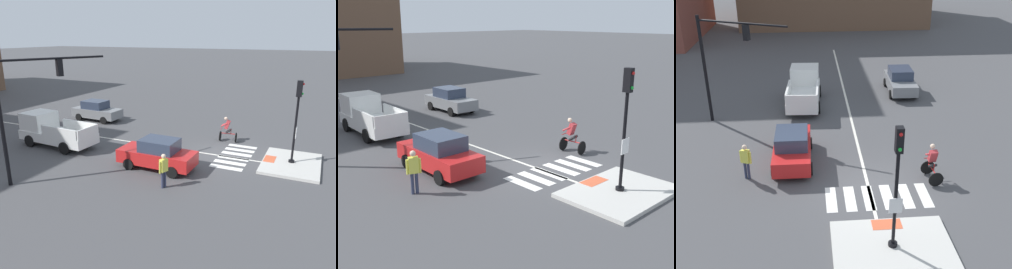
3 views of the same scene
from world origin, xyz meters
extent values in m
plane|color=#474749|center=(0.00, 0.00, 0.00)|extent=(300.00, 300.00, 0.00)
cube|color=beige|center=(0.00, -3.87, 0.07)|extent=(4.17, 3.00, 0.15)
cube|color=#DB5B38|center=(0.00, -2.73, 0.15)|extent=(1.10, 0.60, 0.01)
cylinder|color=black|center=(0.00, -3.87, 0.21)|extent=(0.32, 0.32, 0.12)
cylinder|color=black|center=(0.00, -3.87, 2.03)|extent=(0.12, 0.12, 3.52)
cube|color=white|center=(0.00, -3.95, 1.85)|extent=(0.44, 0.03, 0.56)
cube|color=black|center=(0.00, -3.87, 4.21)|extent=(0.24, 0.28, 0.84)
sphere|color=red|center=(0.00, -4.03, 4.46)|extent=(0.12, 0.12, 0.12)
sphere|color=green|center=(0.00, -4.03, 3.96)|extent=(0.12, 0.12, 0.12)
cube|color=silver|center=(-1.94, -0.74, 0.00)|extent=(0.44, 1.80, 0.01)
cube|color=silver|center=(-1.17, -0.74, 0.00)|extent=(0.44, 1.80, 0.01)
cube|color=silver|center=(-0.39, -0.74, 0.00)|extent=(0.44, 1.80, 0.01)
cube|color=silver|center=(0.39, -0.74, 0.00)|extent=(0.44, 1.80, 0.01)
cube|color=silver|center=(1.17, -0.74, 0.00)|extent=(0.44, 1.80, 0.01)
cube|color=silver|center=(1.94, -0.74, 0.00)|extent=(0.44, 1.80, 0.01)
cube|color=silver|center=(-0.29, 10.00, 0.00)|extent=(0.14, 28.00, 0.01)
cylinder|color=black|center=(-8.43, 7.96, 3.02)|extent=(0.18, 0.18, 6.03)
cylinder|color=black|center=(-6.03, 6.83, 5.78)|extent=(4.85, 2.35, 0.11)
cube|color=black|center=(-5.79, 6.72, 5.33)|extent=(0.36, 0.38, 0.80)
sphere|color=gold|center=(-5.72, 6.87, 5.33)|extent=(0.12, 0.12, 0.12)
cube|color=red|center=(-3.57, 2.59, 0.65)|extent=(1.72, 4.11, 0.70)
cube|color=#2D384C|center=(-3.57, 2.44, 1.32)|extent=(1.49, 1.91, 0.64)
cylinder|color=black|center=(-4.40, 3.87, 0.30)|extent=(0.18, 0.60, 0.60)
cylinder|color=black|center=(-2.73, 3.86, 0.30)|extent=(0.18, 0.60, 0.60)
cylinder|color=black|center=(-4.41, 1.32, 0.30)|extent=(0.18, 0.60, 0.60)
cylinder|color=black|center=(-2.75, 1.31, 0.30)|extent=(0.18, 0.60, 0.60)
cube|color=slate|center=(3.55, 11.86, 0.65)|extent=(1.81, 4.15, 0.70)
cube|color=#2D384C|center=(3.56, 12.01, 1.32)|extent=(1.53, 1.94, 0.64)
cylinder|color=black|center=(4.35, 10.57, 0.30)|extent=(0.20, 0.60, 0.60)
cylinder|color=black|center=(2.68, 10.61, 0.30)|extent=(0.20, 0.60, 0.60)
cylinder|color=black|center=(4.42, 13.11, 0.30)|extent=(0.20, 0.60, 0.60)
cylinder|color=black|center=(2.76, 13.15, 0.30)|extent=(0.20, 0.60, 0.60)
cube|color=white|center=(-3.04, 9.93, 0.68)|extent=(2.16, 5.19, 0.60)
cube|color=white|center=(-2.96, 11.52, 1.53)|extent=(1.88, 1.79, 1.10)
cube|color=#2D384C|center=(-2.92, 12.35, 1.61)|extent=(1.62, 0.16, 0.60)
cube|color=white|center=(-3.98, 8.95, 1.28)|extent=(0.26, 2.81, 0.60)
cube|color=white|center=(-2.21, 8.86, 1.28)|extent=(0.26, 2.81, 0.60)
cube|color=white|center=(-3.17, 7.43, 1.28)|extent=(1.80, 0.19, 0.60)
cylinder|color=black|center=(-3.87, 11.55, 0.38)|extent=(0.28, 0.77, 0.76)
cylinder|color=black|center=(-2.05, 11.46, 0.38)|extent=(0.28, 0.77, 0.76)
cylinder|color=black|center=(-4.03, 8.57, 0.38)|extent=(0.28, 0.77, 0.76)
cylinder|color=black|center=(-2.20, 8.48, 0.38)|extent=(0.28, 0.77, 0.76)
cylinder|color=black|center=(2.52, 0.93, 0.33)|extent=(0.66, 0.09, 0.66)
cylinder|color=black|center=(2.61, -0.12, 0.33)|extent=(0.66, 0.09, 0.66)
cylinder|color=#B21E1E|center=(2.57, 0.41, 0.55)|extent=(0.12, 0.89, 0.05)
cylinder|color=#B21E1E|center=(2.58, 0.23, 0.73)|extent=(0.04, 0.04, 0.30)
cylinder|color=#B21E1E|center=(2.53, 0.88, 0.85)|extent=(0.44, 0.07, 0.04)
cylinder|color=black|center=(2.49, 0.38, 0.73)|extent=(0.15, 0.40, 0.33)
cylinder|color=black|center=(2.65, 0.39, 0.73)|extent=(0.15, 0.40, 0.33)
cube|color=#B73338|center=(2.56, 0.49, 1.16)|extent=(0.37, 0.41, 0.60)
sphere|color=beige|center=(2.55, 0.60, 1.57)|extent=(0.22, 0.22, 0.22)
cylinder|color=#B73338|center=(2.39, 0.65, 1.16)|extent=(0.12, 0.46, 0.31)
cylinder|color=#B73338|center=(2.71, 0.68, 1.16)|extent=(0.12, 0.46, 0.31)
cylinder|color=#2D334C|center=(-5.63, 1.26, 0.41)|extent=(0.12, 0.12, 0.82)
cylinder|color=#2D334C|center=(-5.48, 1.20, 0.41)|extent=(0.12, 0.12, 0.82)
cube|color=#DBD64C|center=(-5.55, 1.23, 1.12)|extent=(0.42, 0.34, 0.60)
cylinder|color=#DBD64C|center=(-5.77, 1.31, 1.07)|extent=(0.09, 0.09, 0.56)
cylinder|color=#DBD64C|center=(-5.34, 1.15, 1.07)|extent=(0.09, 0.09, 0.56)
sphere|color=beige|center=(-5.55, 1.23, 1.56)|extent=(0.22, 0.22, 0.22)
camera|label=1|loc=(-18.20, -4.98, 6.86)|focal=35.29mm
camera|label=2|loc=(-12.64, -11.48, 6.26)|focal=44.43mm
camera|label=3|loc=(-2.62, -14.83, 9.74)|focal=44.11mm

